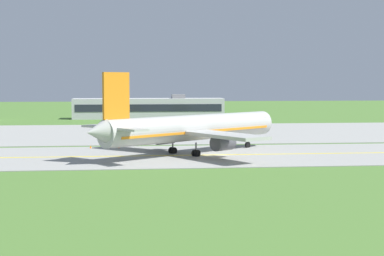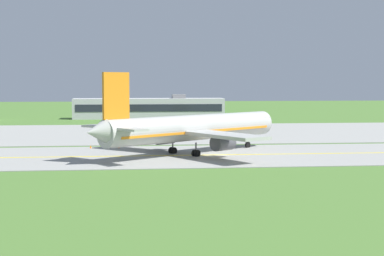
{
  "view_description": "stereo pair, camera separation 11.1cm",
  "coord_description": "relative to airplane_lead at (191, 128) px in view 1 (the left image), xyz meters",
  "views": [
    {
      "loc": [
        -13.81,
        -94.12,
        11.56
      ],
      "look_at": [
        -3.13,
        3.78,
        4.0
      ],
      "focal_mm": 58.08,
      "sensor_mm": 36.0,
      "label": 1
    },
    {
      "loc": [
        -13.7,
        -94.13,
        11.56
      ],
      "look_at": [
        -3.13,
        3.78,
        4.0
      ],
      "focal_mm": 58.08,
      "sensor_mm": 36.0,
      "label": 2
    }
  ],
  "objects": [
    {
      "name": "ground_plane",
      "position": [
        3.52,
        -1.48,
        -4.13
      ],
      "size": [
        500.0,
        500.0,
        0.0
      ],
      "primitive_type": "plane",
      "color": "#47702D"
    },
    {
      "name": "airplane_lead",
      "position": [
        0.0,
        0.0,
        0.0
      ],
      "size": [
        33.42,
        29.26,
        12.7
      ],
      "color": "#ADADA8",
      "rests_on": "ground"
    },
    {
      "name": "apron_pad",
      "position": [
        13.52,
        40.52,
        -4.08
      ],
      "size": [
        140.0,
        52.0,
        0.1
      ],
      "primitive_type": "cube",
      "color": "gray",
      "rests_on": "ground"
    },
    {
      "name": "taxiway_centreline",
      "position": [
        3.52,
        -1.48,
        -4.03
      ],
      "size": [
        220.0,
        0.6,
        0.01
      ],
      "primitive_type": "cube",
      "color": "yellow",
      "rests_on": "taxiway_strip"
    },
    {
      "name": "service_truck_fuel",
      "position": [
        10.23,
        45.0,
        -2.6
      ],
      "size": [
        6.34,
        3.79,
        2.6
      ],
      "color": "yellow",
      "rests_on": "ground"
    },
    {
      "name": "taxiway_strip",
      "position": [
        3.52,
        -1.48,
        -4.08
      ],
      "size": [
        240.0,
        28.0,
        0.1
      ],
      "primitive_type": "cube",
      "color": "gray",
      "rests_on": "ground"
    },
    {
      "name": "terminal_building",
      "position": [
        -2.93,
        93.52,
        -1.04
      ],
      "size": [
        45.56,
        8.31,
        7.31
      ],
      "color": "#B2B2B7",
      "rests_on": "ground"
    },
    {
      "name": "service_truck_baggage",
      "position": [
        -6.48,
        55.56,
        -2.95
      ],
      "size": [
        4.95,
        6.58,
        2.59
      ],
      "color": "yellow",
      "rests_on": "ground"
    },
    {
      "name": "traffic_cone_near_edge",
      "position": [
        -11.29,
        9.99,
        -3.83
      ],
      "size": [
        0.44,
        0.44,
        0.6
      ],
      "primitive_type": "cone",
      "color": "orange",
      "rests_on": "ground"
    },
    {
      "name": "traffic_cone_mid_edge",
      "position": [
        -16.05,
        10.09,
        -3.83
      ],
      "size": [
        0.44,
        0.44,
        0.6
      ],
      "primitive_type": "cone",
      "color": "orange",
      "rests_on": "ground"
    }
  ]
}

